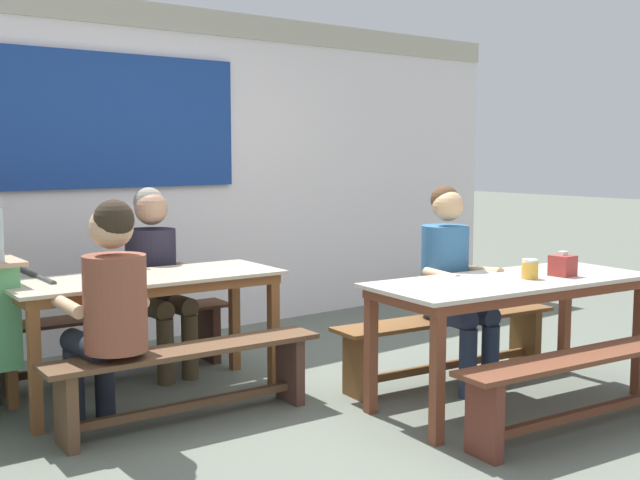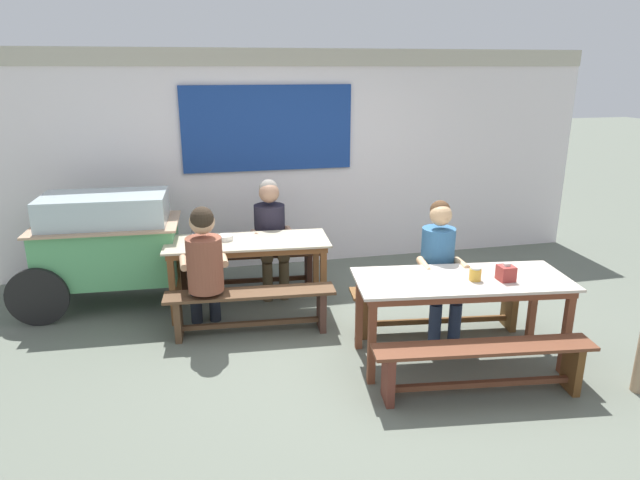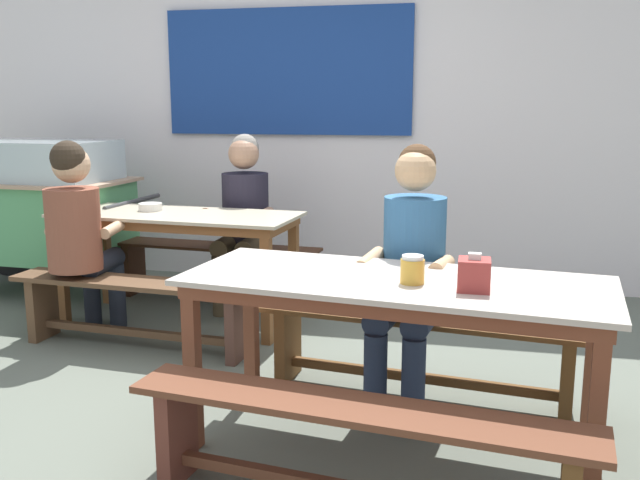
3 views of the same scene
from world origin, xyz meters
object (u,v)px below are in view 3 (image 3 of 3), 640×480
at_px(soup_bowl, 150,207).
at_px(food_cart, 32,203).
at_px(dining_table_near, 394,296).
at_px(bench_near_front, 354,442).
at_px(bench_far_back, 214,264).
at_px(bench_near_back, 419,343).
at_px(person_center_facing, 243,209).
at_px(dining_table_far, 177,225).
at_px(bench_far_front, 135,302).
at_px(person_left_back_turned, 79,227).
at_px(condiment_jar, 412,270).
at_px(tissue_box, 474,274).
at_px(person_right_near_table, 411,263).

bearing_deg(soup_bowl, food_cart, 161.50).
height_order(dining_table_near, bench_near_front, dining_table_near).
xyz_separation_m(bench_far_back, bench_near_back, (1.65, -1.45, 0.01)).
relative_size(food_cart, person_center_facing, 1.46).
relative_size(dining_table_far, bench_far_front, 1.05).
height_order(person_left_back_turned, condiment_jar, person_left_back_turned).
xyz_separation_m(person_left_back_turned, condiment_jar, (2.14, -1.05, 0.09)).
bearing_deg(condiment_jar, person_left_back_turned, 153.89).
relative_size(dining_table_near, bench_near_front, 1.08).
relative_size(bench_near_front, tissue_box, 11.53).
relative_size(dining_table_far, bench_near_back, 0.99).
distance_m(food_cart, person_center_facing, 1.71).
distance_m(dining_table_near, bench_far_back, 2.58).
height_order(dining_table_near, person_center_facing, person_center_facing).
bearing_deg(soup_bowl, dining_table_near, -39.35).
relative_size(bench_near_back, condiment_jar, 14.62).
distance_m(food_cart, person_left_back_turned, 1.34).
height_order(dining_table_far, bench_near_back, dining_table_far).
xyz_separation_m(bench_near_front, person_left_back_turned, (-1.99, 1.53, 0.43)).
bearing_deg(tissue_box, bench_near_back, 110.57).
height_order(bench_far_front, bench_near_back, same).
relative_size(dining_table_near, person_left_back_turned, 1.46).
bearing_deg(bench_near_back, bench_near_front, -97.08).
distance_m(dining_table_far, tissue_box, 2.50).
height_order(bench_far_back, bench_near_front, same).
xyz_separation_m(bench_far_back, food_cart, (-1.44, -0.10, 0.43)).
bearing_deg(bench_far_front, person_left_back_turned, 167.17).
height_order(dining_table_near, tissue_box, tissue_box).
distance_m(bench_far_back, bench_near_front, 2.97).
distance_m(bench_far_front, person_left_back_turned, 0.59).
xyz_separation_m(bench_far_back, bench_far_front, (-0.08, -1.11, 0.01)).
xyz_separation_m(dining_table_far, bench_far_back, (0.04, 0.55, -0.39)).
xyz_separation_m(person_right_near_table, tissue_box, (0.30, -0.61, 0.11)).
bearing_deg(bench_near_back, person_center_facing, 135.35).
bearing_deg(bench_near_front, person_right_near_table, 84.95).
bearing_deg(bench_far_front, bench_near_front, -42.17).
bearing_deg(bench_near_back, dining_table_far, 152.12).
xyz_separation_m(food_cart, tissue_box, (3.35, -2.03, 0.11)).
bearing_deg(person_right_near_table, bench_near_front, -95.05).
bearing_deg(soup_bowl, bench_near_back, -26.60).
bearing_deg(person_left_back_turned, bench_near_front, -37.60).
bearing_deg(condiment_jar, bench_far_front, 151.19).
bearing_deg(bench_far_back, bench_far_front, -94.14).
height_order(bench_near_back, person_center_facing, person_center_facing).
distance_m(person_right_near_table, soup_bowl, 2.12).
bearing_deg(person_center_facing, bench_near_front, -63.21).
distance_m(bench_near_back, food_cart, 3.40).
distance_m(dining_table_near, food_cart, 3.58).
relative_size(person_left_back_turned, tissue_box, 8.47).
bearing_deg(person_center_facing, bench_near_back, -44.65).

